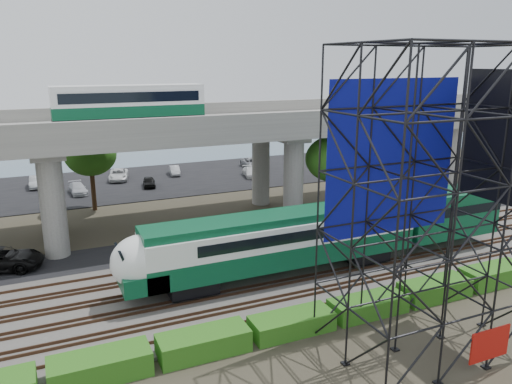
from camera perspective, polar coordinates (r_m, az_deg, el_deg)
name	(u,v)px	position (r m, az deg, el deg)	size (l,w,h in m)	color
ground	(244,302)	(31.25, -1.36, -12.42)	(140.00, 140.00, 0.00)	#474233
ballast_bed	(232,287)	(32.87, -2.72, -10.80)	(90.00, 12.00, 0.20)	slate
service_road	(194,245)	(40.31, -7.15, -6.05)	(90.00, 5.00, 0.08)	black
parking_lot	(136,182)	(62.28, -13.50, 1.10)	(90.00, 18.00, 0.08)	black
harbor_water	(110,153)	(83.61, -16.36, 4.30)	(140.00, 40.00, 0.03)	#4A6179
rail_tracks	(232,285)	(32.79, -2.73, -10.52)	(90.00, 9.52, 0.16)	#472D1E
commuter_train	(313,234)	(34.20, 6.49, -4.80)	(29.30, 3.06, 4.30)	black
overpass	(169,134)	(43.40, -9.95, 6.49)	(80.00, 12.00, 12.40)	#9E9B93
scaffold_tower	(431,206)	(25.56, 19.32, -1.50)	(9.36, 6.36, 15.00)	black
hedge_strip	(292,323)	(27.94, 4.13, -14.66)	(34.60, 1.80, 1.20)	#296116
trees	(118,169)	(43.17, -15.54, 2.57)	(40.94, 16.94, 7.69)	#382314
suv	(1,259)	(39.41, -27.16, -6.84)	(2.61, 5.65, 1.57)	black
parked_cars	(148,176)	(62.36, -12.29, 1.81)	(36.49, 9.63, 1.31)	#BDBDBD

